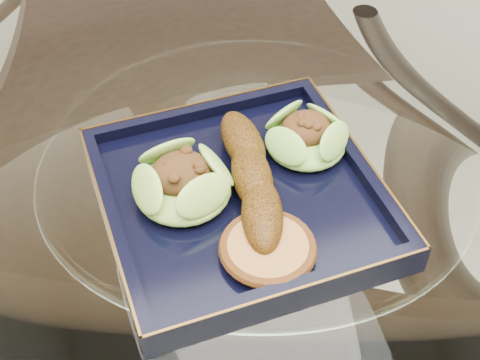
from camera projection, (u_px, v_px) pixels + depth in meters
name	position (u px, v px, depth m)	size (l,w,h in m)	color
dining_table	(253.00, 288.00, 0.81)	(1.13, 1.13, 0.77)	white
dining_chair	(188.00, 69.00, 1.27)	(0.44, 0.44, 0.91)	#321E10
navy_plate	(240.00, 201.00, 0.68)	(0.27, 0.27, 0.02)	black
lettuce_wrap_left	(183.00, 185.00, 0.65)	(0.10, 0.10, 0.03)	#659F2E
lettuce_wrap_right	(306.00, 139.00, 0.70)	(0.09, 0.09, 0.03)	#5E932A
roasted_plantain	(252.00, 176.00, 0.66)	(0.19, 0.04, 0.04)	#5E3609
crumb_patty	(268.00, 250.00, 0.61)	(0.08, 0.08, 0.01)	#B0723A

